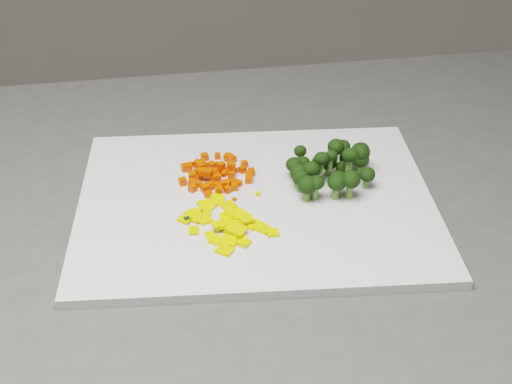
{
  "coord_description": "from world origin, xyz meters",
  "views": [
    {
      "loc": [
        0.06,
        -0.6,
        1.38
      ],
      "look_at": [
        0.09,
        0.08,
        0.92
      ],
      "focal_mm": 50.0,
      "sensor_mm": 36.0,
      "label": 1
    }
  ],
  "objects_px": {
    "cutting_board": "(256,203)",
    "pepper_pile": "(230,218)",
    "carrot_pile": "(215,168)",
    "broccoli_pile": "(335,163)"
  },
  "relations": [
    {
      "from": "carrot_pile",
      "to": "pepper_pile",
      "type": "xyz_separation_m",
      "value": [
        0.02,
        -0.1,
        -0.01
      ]
    },
    {
      "from": "carrot_pile",
      "to": "broccoli_pile",
      "type": "xyz_separation_m",
      "value": [
        0.14,
        -0.01,
        0.01
      ]
    },
    {
      "from": "pepper_pile",
      "to": "broccoli_pile",
      "type": "distance_m",
      "value": 0.15
    },
    {
      "from": "pepper_pile",
      "to": "cutting_board",
      "type": "bearing_deg",
      "value": 57.17
    },
    {
      "from": "carrot_pile",
      "to": "broccoli_pile",
      "type": "relative_size",
      "value": 0.83
    },
    {
      "from": "cutting_board",
      "to": "pepper_pile",
      "type": "height_order",
      "value": "pepper_pile"
    },
    {
      "from": "cutting_board",
      "to": "broccoli_pile",
      "type": "height_order",
      "value": "broccoli_pile"
    },
    {
      "from": "cutting_board",
      "to": "carrot_pile",
      "type": "relative_size",
      "value": 4.5
    },
    {
      "from": "cutting_board",
      "to": "pepper_pile",
      "type": "distance_m",
      "value": 0.06
    },
    {
      "from": "pepper_pile",
      "to": "broccoli_pile",
      "type": "relative_size",
      "value": 0.97
    }
  ]
}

